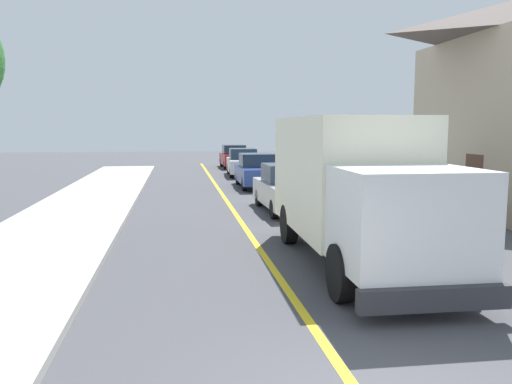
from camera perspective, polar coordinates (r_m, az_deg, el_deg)
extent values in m
cube|color=gold|center=(15.02, -0.97, -4.28)|extent=(0.16, 56.00, 0.01)
cube|color=#F2EDCC|center=(12.28, 9.65, 2.00)|extent=(2.48, 5.04, 2.60)
cube|color=white|center=(9.09, 16.19, -2.82)|extent=(2.31, 2.04, 1.70)
cube|color=#1E2D3D|center=(8.23, 18.82, -1.31)|extent=(2.04, 0.11, 0.75)
cube|color=#2D2D33|center=(8.38, 18.98, -11.02)|extent=(2.40, 0.24, 0.36)
cylinder|color=black|center=(9.92, 21.13, -7.81)|extent=(0.32, 1.00, 1.00)
cylinder|color=black|center=(9.12, 9.35, -8.73)|extent=(0.32, 1.00, 1.00)
cylinder|color=black|center=(13.98, 12.12, -3.23)|extent=(0.32, 1.00, 1.00)
cylinder|color=black|center=(13.42, 3.63, -3.52)|extent=(0.32, 1.00, 1.00)
cube|color=#B7B7BC|center=(18.43, 3.54, -0.13)|extent=(1.89, 4.43, 0.76)
cube|color=#1E2D3D|center=(18.50, 3.45, 2.08)|extent=(1.62, 1.83, 0.64)
cylinder|color=black|center=(17.34, 7.15, -1.73)|extent=(0.23, 0.64, 0.64)
cylinder|color=black|center=(16.95, 2.03, -1.89)|extent=(0.23, 0.64, 0.64)
cylinder|color=black|center=(20.02, 4.80, -0.51)|extent=(0.23, 0.64, 0.64)
cylinder|color=black|center=(19.68, 0.35, -0.62)|extent=(0.23, 0.64, 0.64)
cube|color=#2D4793|center=(25.77, 0.10, 1.96)|extent=(1.86, 4.42, 0.76)
cube|color=#1E2D3D|center=(25.87, 0.06, 3.53)|extent=(1.61, 1.82, 0.64)
cylinder|color=black|center=(24.55, 2.39, 0.92)|extent=(0.23, 0.64, 0.64)
cylinder|color=black|center=(24.31, -1.28, 0.86)|extent=(0.23, 0.64, 0.64)
cylinder|color=black|center=(27.31, 1.33, 1.55)|extent=(0.23, 0.64, 0.64)
cylinder|color=black|center=(27.10, -1.97, 1.51)|extent=(0.23, 0.64, 0.64)
cube|color=silver|center=(31.90, -1.44, 2.95)|extent=(2.00, 4.48, 0.76)
cube|color=#1E2D3D|center=(32.01, -1.46, 4.22)|extent=(1.66, 1.87, 0.64)
cylinder|color=black|center=(30.61, 0.25, 2.16)|extent=(0.25, 0.65, 0.64)
cylinder|color=black|center=(30.48, -2.70, 2.13)|extent=(0.25, 0.65, 0.64)
cylinder|color=black|center=(33.40, -0.28, 2.58)|extent=(0.25, 0.65, 0.64)
cylinder|color=black|center=(33.28, -2.99, 2.55)|extent=(0.25, 0.65, 0.64)
cube|color=maroon|center=(38.25, -2.42, 3.64)|extent=(1.82, 4.41, 0.76)
cube|color=#1E2D3D|center=(38.36, -2.45, 4.70)|extent=(1.59, 1.81, 0.64)
cylinder|color=black|center=(36.98, -0.95, 3.02)|extent=(0.22, 0.64, 0.64)
cylinder|color=black|center=(36.79, -3.39, 2.98)|extent=(0.22, 0.64, 0.64)
cylinder|color=black|center=(39.76, -1.52, 3.30)|extent=(0.22, 0.64, 0.64)
cylinder|color=black|center=(39.59, -3.79, 3.27)|extent=(0.22, 0.64, 0.64)
cube|color=silver|center=(17.06, 16.27, -0.99)|extent=(1.88, 4.43, 0.76)
cube|color=#1E2D3D|center=(16.84, 16.56, 1.30)|extent=(1.62, 1.83, 0.64)
cylinder|color=black|center=(18.11, 12.15, -1.46)|extent=(0.23, 0.64, 0.64)
cylinder|color=black|center=(18.70, 16.71, -1.34)|extent=(0.23, 0.64, 0.64)
cylinder|color=black|center=(15.52, 15.65, -2.99)|extent=(0.23, 0.64, 0.64)
cylinder|color=black|center=(16.21, 20.80, -2.77)|extent=(0.23, 0.64, 0.64)
cylinder|color=gray|center=(17.19, 13.67, 0.67)|extent=(0.08, 0.08, 2.20)
cylinder|color=red|center=(17.13, 13.74, 4.50)|extent=(0.76, 0.03, 0.76)
cylinder|color=white|center=(17.15, 13.71, 4.51)|extent=(0.80, 0.02, 0.80)
cube|color=brown|center=(18.44, 22.81, 0.58)|extent=(0.10, 1.00, 2.10)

